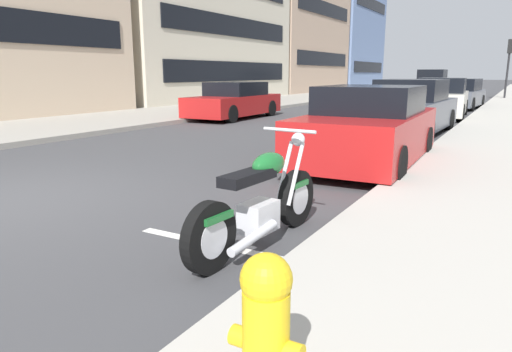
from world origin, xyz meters
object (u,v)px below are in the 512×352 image
Objects in this scene: parked_car_across_street at (368,129)px; parked_car_mid_block at (411,109)px; crossing_truck at (441,83)px; traffic_signal_near_corner at (509,56)px; parked_motorcycle at (260,204)px; parked_car_at_intersection at (458,94)px; parked_car_near_corner at (441,99)px; fire_hydrant at (266,328)px; car_opposite_curb at (235,101)px.

parked_car_mid_block reaches higher than parked_car_across_street.
traffic_signal_near_corner is (-6.55, -4.78, 1.84)m from crossing_truck.
parked_car_across_street reaches higher than parked_motorcycle.
crossing_truck is (15.76, 3.07, 0.23)m from parked_car_at_intersection.
parked_car_across_street is 10.87m from parked_car_near_corner.
parked_motorcycle is at bearing 97.79° from crossing_truck.
parked_car_near_corner is 0.87× the size of crossing_truck.
crossing_truck reaches higher than parked_motorcycle.
parked_car_near_corner is at bearing 5.87° from fire_hydrant.
fire_hydrant is at bearing 99.27° from crossing_truck.
parked_car_near_corner is 14.64m from traffic_signal_near_corner.
car_opposite_curb is (11.16, 7.33, 0.21)m from parked_motorcycle.
parked_car_mid_block is 5.71m from parked_car_near_corner.
fire_hydrant is (-2.14, -1.22, 0.12)m from parked_motorcycle.
fire_hydrant is (-38.56, -4.85, -0.36)m from crossing_truck.
parked_car_at_intersection is at bearing 5.63° from parked_motorcycle.
parked_motorcycle is 4.63m from parked_car_across_street.
parked_car_mid_block is at bearing -176.28° from parked_car_at_intersection.
car_opposite_curb is 20.66m from traffic_signal_near_corner.
traffic_signal_near_corner is (29.87, -1.16, 2.32)m from parked_motorcycle.
crossing_truck reaches higher than fire_hydrant.
parked_car_at_intersection is (16.05, 0.27, -0.00)m from parked_car_across_street.
car_opposite_curb is (-9.50, 6.78, -0.04)m from parked_car_at_intersection.
parked_car_near_corner reaches higher than fire_hydrant.
crossing_truck reaches higher than car_opposite_curb.
car_opposite_curb is at bearing 32.75° from fire_hydrant.
car_opposite_curb is at bearing 37.41° from parked_motorcycle.
parked_car_mid_block is at bearing 7.43° from parked_motorcycle.
parked_motorcycle is 0.51× the size of parked_car_across_street.
parked_car_mid_block is at bearing 176.50° from parked_car_near_corner.
crossing_truck is (20.94, 3.04, 0.21)m from parked_car_near_corner.
fire_hydrant is at bearing -169.39° from parked_car_mid_block.
car_opposite_curb is 6.02× the size of fire_hydrant.
parked_motorcycle is 15.49m from parked_car_near_corner.
fire_hydrant is at bearing -171.74° from parked_car_at_intersection.
crossing_truck is at bearing 170.32° from car_opposite_curb.
parked_car_across_street is 0.91× the size of parked_car_near_corner.
parked_motorcycle is 2.47m from fire_hydrant.
car_opposite_curb is at bearing 80.48° from parked_car_mid_block.
parked_car_across_street is 5.51× the size of fire_hydrant.
car_opposite_curb is at bearing 83.76° from crossing_truck.
traffic_signal_near_corner reaches higher than parked_car_mid_block.
crossing_truck is at bearing 9.78° from parked_motorcycle.
car_opposite_curb is (1.39, 6.76, -0.06)m from parked_car_mid_block.
parked_car_mid_block is 0.85× the size of crossing_truck.
car_opposite_curb reaches higher than fire_hydrant.
parked_car_near_corner reaches higher than parked_motorcycle.
traffic_signal_near_corner is at bearing 0.11° from fire_hydrant.
parked_car_at_intersection is at bearing 169.48° from traffic_signal_near_corner.
parked_car_across_street is 9.62m from car_opposite_curb.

